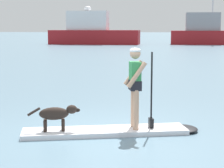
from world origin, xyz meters
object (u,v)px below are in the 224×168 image
at_px(dog, 57,114).
at_px(moored_boat_starboard, 206,33).
at_px(person_paddler, 136,82).
at_px(moored_boat_port, 92,32).
at_px(paddleboard, 116,131).

distance_m(dog, moored_boat_starboard, 47.27).
xyz_separation_m(person_paddler, dog, (-1.56, -0.45, -0.62)).
bearing_deg(moored_boat_port, dog, -79.79).
relative_size(paddleboard, dog, 3.57).
relative_size(person_paddler, moored_boat_port, 0.14).
distance_m(dog, moored_boat_port, 45.85).
bearing_deg(paddleboard, person_paddler, 15.94).
bearing_deg(moored_boat_starboard, dog, -98.47).
distance_m(paddleboard, moored_boat_port, 45.75).
relative_size(person_paddler, moored_boat_starboard, 0.15).
height_order(paddleboard, dog, dog).
relative_size(paddleboard, person_paddler, 2.22).
distance_m(paddleboard, moored_boat_starboard, 46.79).
bearing_deg(moored_boat_starboard, moored_boat_port, -173.81).
xyz_separation_m(paddleboard, person_paddler, (0.39, 0.11, 1.02)).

